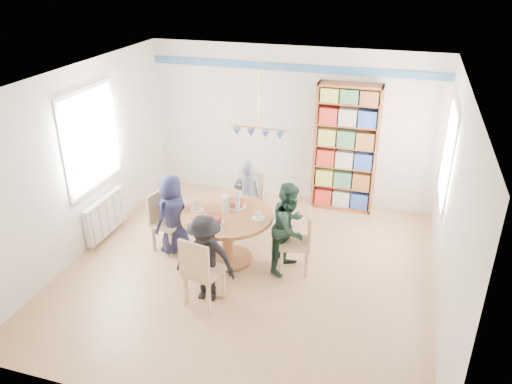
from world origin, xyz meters
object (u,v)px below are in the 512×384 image
at_px(radiator, 106,216).
at_px(dining_table, 227,226).
at_px(person_left, 172,214).
at_px(bookshelf, 346,150).
at_px(chair_left, 163,218).
at_px(person_right, 290,227).
at_px(person_far, 247,197).
at_px(chair_far, 249,199).
at_px(chair_near, 200,269).
at_px(chair_right, 301,239).
at_px(person_near, 205,259).

relative_size(radiator, dining_table, 0.77).
relative_size(dining_table, person_left, 1.07).
bearing_deg(bookshelf, chair_left, -138.33).
height_order(person_right, person_far, person_right).
height_order(chair_far, person_left, person_left).
xyz_separation_m(chair_far, chair_near, (0.03, -2.05, 0.01)).
xyz_separation_m(chair_left, chair_right, (2.08, -0.01, 0.02)).
xyz_separation_m(chair_left, chair_near, (1.05, -1.11, 0.04)).
relative_size(chair_near, bookshelf, 0.44).
relative_size(dining_table, chair_far, 1.37).
relative_size(chair_left, person_right, 0.69).
distance_m(chair_near, bookshelf, 3.51).
height_order(radiator, person_far, person_far).
height_order(person_far, person_near, person_far).
bearing_deg(person_right, chair_far, 58.41).
xyz_separation_m(chair_right, chair_far, (-1.05, 0.96, 0.01)).
height_order(dining_table, chair_near, chair_near).
xyz_separation_m(radiator, person_far, (2.07, 0.77, 0.26)).
height_order(chair_right, person_far, person_far).
distance_m(chair_right, bookshelf, 2.21).
bearing_deg(radiator, person_right, -1.04).
height_order(chair_right, person_near, person_near).
xyz_separation_m(chair_far, person_near, (0.04, -1.90, 0.08)).
bearing_deg(person_left, radiator, -77.13).
height_order(chair_far, person_near, person_near).
bearing_deg(chair_near, dining_table, 91.39).
height_order(chair_near, person_left, person_left).
bearing_deg(chair_left, person_right, 0.20).
bearing_deg(dining_table, chair_near, -88.61).
relative_size(chair_far, person_left, 0.78).
height_order(radiator, person_near, person_near).
bearing_deg(person_right, person_far, 61.53).
bearing_deg(person_far, chair_near, 73.19).
xyz_separation_m(person_right, person_near, (-0.85, -0.97, -0.06)).
height_order(chair_left, chair_far, chair_far).
relative_size(dining_table, chair_right, 1.39).
xyz_separation_m(chair_near, person_near, (0.01, 0.15, 0.06)).
bearing_deg(person_right, chair_near, 157.23).
bearing_deg(dining_table, chair_left, 177.67).
relative_size(chair_right, chair_near, 0.97).
xyz_separation_m(person_right, person_far, (-0.87, 0.83, -0.04)).
bearing_deg(person_right, radiator, 103.86).
distance_m(dining_table, person_near, 0.92).
bearing_deg(chair_near, chair_left, 133.41).
bearing_deg(chair_left, person_near, -42.13).
relative_size(person_right, person_near, 1.10).
relative_size(chair_left, chair_near, 0.93).
distance_m(chair_far, person_left, 1.30).
height_order(chair_left, chair_near, chair_near).
bearing_deg(radiator, chair_right, -1.34).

